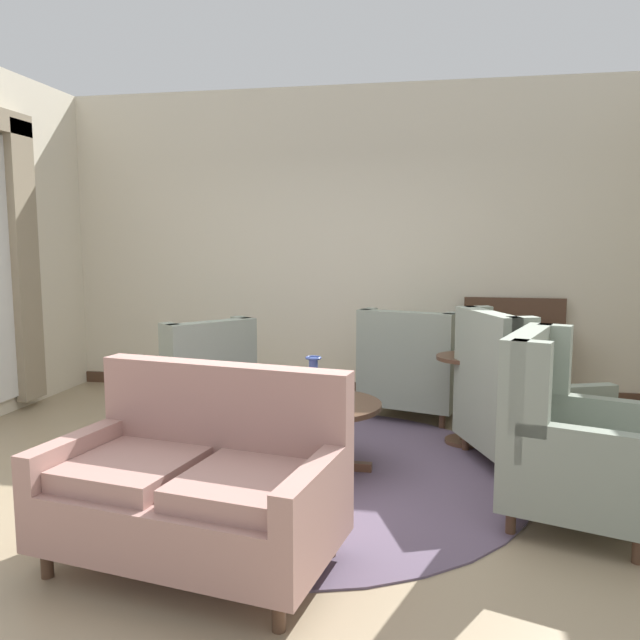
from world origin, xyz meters
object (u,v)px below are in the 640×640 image
(sideboard, at_px, (515,359))
(armchair_foreground_right, at_px, (197,381))
(porcelain_vase, at_px, (313,383))
(armchair_back_corner, at_px, (518,401))
(coffee_table, at_px, (321,415))
(settee, at_px, (197,485))
(armchair_beside_settee, at_px, (567,444))
(armchair_near_window, at_px, (415,371))
(side_table, at_px, (465,392))

(sideboard, bearing_deg, armchair_foreground_right, -155.80)
(porcelain_vase, bearing_deg, armchair_back_corner, 16.97)
(armchair_back_corner, bearing_deg, porcelain_vase, 86.13)
(coffee_table, relative_size, armchair_foreground_right, 0.73)
(armchair_foreground_right, xyz_separation_m, sideboard, (2.78, 1.25, 0.06))
(settee, height_order, armchair_back_corner, armchair_back_corner)
(porcelain_vase, distance_m, armchair_beside_settee, 1.66)
(armchair_near_window, bearing_deg, sideboard, -134.46)
(armchair_back_corner, distance_m, side_table, 0.51)
(settee, relative_size, armchair_foreground_right, 1.32)
(coffee_table, relative_size, armchair_near_window, 0.77)
(armchair_back_corner, xyz_separation_m, armchair_beside_settee, (0.16, -0.94, -0.00))
(armchair_beside_settee, relative_size, sideboard, 1.04)
(armchair_foreground_right, distance_m, armchair_near_window, 1.96)
(porcelain_vase, height_order, armchair_foreground_right, armchair_foreground_right)
(armchair_near_window, distance_m, side_table, 0.86)
(armchair_near_window, distance_m, armchair_back_corner, 1.37)
(settee, relative_size, armchair_back_corner, 1.37)
(side_table, bearing_deg, armchair_beside_settee, -68.89)
(settee, relative_size, sideboard, 1.46)
(armchair_foreground_right, distance_m, armchair_back_corner, 2.63)
(armchair_near_window, bearing_deg, settee, 87.76)
(porcelain_vase, bearing_deg, sideboard, 52.62)
(settee, height_order, sideboard, sideboard)
(armchair_back_corner, bearing_deg, side_table, 22.56)
(armchair_near_window, xyz_separation_m, armchair_beside_settee, (0.93, -2.06, 0.04))
(porcelain_vase, xyz_separation_m, side_table, (1.07, 0.80, -0.21))
(side_table, bearing_deg, armchair_back_corner, -46.60)
(armchair_near_window, bearing_deg, side_table, 135.64)
(armchair_beside_settee, bearing_deg, armchair_back_corner, 28.28)
(porcelain_vase, xyz_separation_m, armchair_near_window, (0.65, 1.56, -0.21))
(armchair_beside_settee, xyz_separation_m, side_table, (-0.51, 1.31, -0.03))
(armchair_back_corner, bearing_deg, sideboard, -26.87)
(settee, xyz_separation_m, armchair_near_window, (0.98, 2.89, 0.02))
(armchair_foreground_right, bearing_deg, porcelain_vase, 95.17)
(coffee_table, distance_m, side_table, 1.28)
(armchair_near_window, relative_size, armchair_beside_settee, 1.00)
(armchair_foreground_right, xyz_separation_m, side_table, (2.25, -0.03, 0.02))
(porcelain_vase, relative_size, armchair_back_corner, 0.30)
(armchair_foreground_right, bearing_deg, armchair_near_window, 151.98)
(coffee_table, xyz_separation_m, armchair_near_window, (0.60, 1.52, 0.03))
(settee, height_order, armchair_foreground_right, settee)
(armchair_near_window, xyz_separation_m, sideboard, (0.95, 0.53, 0.04))
(settee, xyz_separation_m, armchair_back_corner, (1.75, 1.77, 0.06))
(armchair_near_window, bearing_deg, armchair_back_corner, 140.90)
(armchair_back_corner, distance_m, armchair_beside_settee, 0.95)
(armchair_foreground_right, bearing_deg, sideboard, 154.70)
(armchair_near_window, relative_size, side_table, 1.53)
(porcelain_vase, height_order, sideboard, sideboard)
(armchair_foreground_right, xyz_separation_m, armchair_beside_settee, (2.76, -1.35, 0.05))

